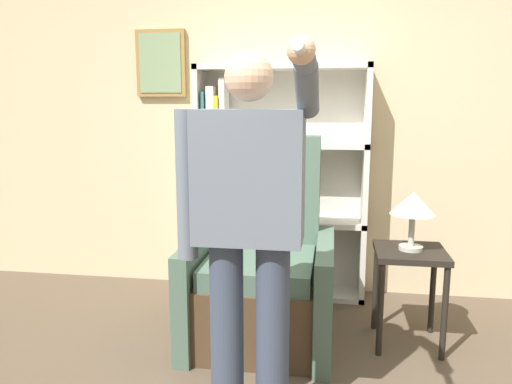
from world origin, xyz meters
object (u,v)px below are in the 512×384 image
Objects in this scene: table_lamp at (413,206)px; person_standing at (248,222)px; armchair at (262,277)px; bookcase at (265,186)px; side_table at (410,268)px.

person_standing is at bearing -130.98° from table_lamp.
armchair is 3.58× the size of table_lamp.
person_standing is at bearing -84.75° from bookcase.
person_standing reaches higher than side_table.
side_table is (0.98, -0.72, -0.36)m from bookcase.
bookcase is 0.88m from armchair.
bookcase is 1.39× the size of armchair.
person_standing is 1.26m from table_lamp.
armchair is at bearing 94.29° from person_standing.
armchair is 0.90m from side_table.
bookcase is at bearing 96.45° from armchair.
armchair is at bearing -178.51° from table_lamp.
table_lamp is (0.98, -0.72, 0.02)m from bookcase.
bookcase reaches higher than side_table.
bookcase is 1.68m from person_standing.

